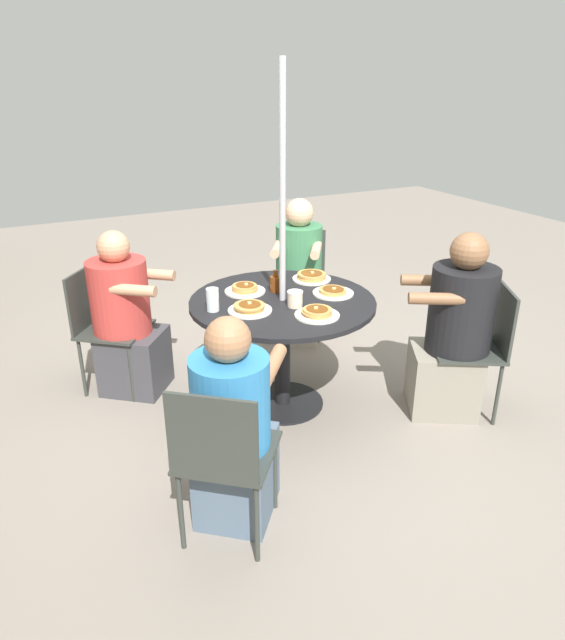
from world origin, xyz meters
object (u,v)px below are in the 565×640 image
(patio_chair_east, at_px, (222,453))
(pancake_plate_e, at_px, (245,289))
(patio_chair_west, at_px, (300,275))
(drinking_glass_a, at_px, (213,300))
(patio_chair_south, at_px, (480,342))
(patio_chair_north, at_px, (103,321))
(pancake_plate_a, at_px, (250,308))
(diner_east, at_px, (234,432))
(pancake_plate_c, at_px, (317,313))
(diner_south, at_px, (454,335))
(syrup_bottle, at_px, (276,283))
(diner_west, at_px, (298,277))
(pancake_plate_d, at_px, (312,277))
(coffee_cup, at_px, (295,299))
(diner_north, at_px, (126,322))
(pancake_plate_b, at_px, (333,292))
(patio_table, at_px, (282,319))

(patio_chair_east, height_order, pancake_plate_e, patio_chair_east)
(patio_chair_east, xyz_separation_m, patio_chair_west, (1.98, -1.45, 0.00))
(pancake_plate_e, bearing_deg, drinking_glass_a, 124.84)
(patio_chair_south, distance_m, patio_chair_west, 1.68)
(patio_chair_north, relative_size, pancake_plate_a, 3.24)
(patio_chair_north, distance_m, diner_east, 1.61)
(pancake_plate_c, bearing_deg, diner_south, -103.69)
(patio_chair_north, xyz_separation_m, patio_chair_west, (0.26, -1.64, 0.00))
(diner_east, relative_size, pancake_plate_c, 4.15)
(diner_east, distance_m, syrup_bottle, 1.24)
(syrup_bottle, height_order, drinking_glass_a, syrup_bottle)
(diner_east, relative_size, diner_west, 0.94)
(pancake_plate_d, height_order, drinking_glass_a, drinking_glass_a)
(patio_chair_east, distance_m, coffee_cup, 1.18)
(drinking_glass_a, bearing_deg, diner_north, 31.74)
(pancake_plate_b, relative_size, coffee_cup, 2.70)
(pancake_plate_b, bearing_deg, patio_chair_north, 57.80)
(patio_chair_west, relative_size, drinking_glass_a, 6.16)
(patio_chair_north, bearing_deg, patio_chair_east, 44.62)
(pancake_plate_d, bearing_deg, pancake_plate_a, 118.53)
(diner_east, xyz_separation_m, patio_chair_west, (1.85, -1.35, 0.00))
(diner_south, bearing_deg, diner_north, 85.77)
(patio_chair_south, xyz_separation_m, pancake_plate_a, (0.53, 1.32, 0.27))
(drinking_glass_a, bearing_deg, pancake_plate_c, -124.52)
(patio_chair_south, relative_size, syrup_bottle, 6.03)
(pancake_plate_a, relative_size, pancake_plate_c, 1.00)
(patio_chair_east, bearing_deg, patio_chair_north, 135.38)
(patio_chair_north, xyz_separation_m, pancake_plate_d, (-0.52, -1.31, 0.27))
(patio_table, height_order, pancake_plate_c, pancake_plate_c)
(patio_chair_west, bearing_deg, pancake_plate_e, 77.34)
(pancake_plate_a, distance_m, pancake_plate_b, 0.58)
(patio_table, xyz_separation_m, syrup_bottle, (0.15, -0.03, 0.18))
(patio_chair_north, xyz_separation_m, pancake_plate_a, (-0.84, -0.71, 0.27))
(diner_west, relative_size, drinking_glass_a, 8.41)
(diner_north, xyz_separation_m, pancake_plate_e, (-0.43, -0.68, 0.26))
(pancake_plate_d, bearing_deg, patio_chair_south, -139.72)
(diner_east, relative_size, syrup_bottle, 7.71)
(patio_table, relative_size, patio_chair_west, 1.37)
(pancake_plate_d, bearing_deg, patio_chair_west, -23.36)
(drinking_glass_a, bearing_deg, pancake_plate_a, -119.58)
(patio_table, height_order, pancake_plate_b, pancake_plate_b)
(coffee_cup, bearing_deg, patio_chair_west, -29.79)
(patio_table, xyz_separation_m, patio_chair_east, (-0.95, 0.77, -0.12))
(diner_south, distance_m, drinking_glass_a, 1.50)
(patio_chair_south, bearing_deg, diner_south, 90.00)
(patio_chair_south, distance_m, syrup_bottle, 1.33)
(patio_chair_north, height_order, coffee_cup, patio_chair_north)
(patio_chair_south, xyz_separation_m, pancake_plate_c, (0.29, 1.01, 0.27))
(diner_north, bearing_deg, pancake_plate_d, 108.86)
(patio_chair_south, bearing_deg, pancake_plate_a, 97.92)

